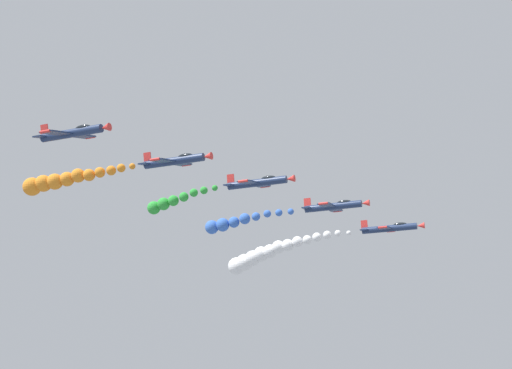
{
  "coord_description": "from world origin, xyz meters",
  "views": [
    {
      "loc": [
        79.28,
        30.13,
        53.75
      ],
      "look_at": [
        0.0,
        0.0,
        82.48
      ],
      "focal_mm": 42.91,
      "sensor_mm": 36.0,
      "label": 1
    }
  ],
  "objects_px": {
    "airplane_right_inner": "(258,183)",
    "airplane_lead": "(390,228)",
    "airplane_left_outer": "(175,161)",
    "airplane_left_inner": "(334,206)",
    "airplane_right_outer": "(73,133)"
  },
  "relations": [
    {
      "from": "airplane_right_inner",
      "to": "airplane_lead",
      "type": "bearing_deg",
      "value": 144.05
    },
    {
      "from": "airplane_left_outer",
      "to": "airplane_left_inner",
      "type": "bearing_deg",
      "value": 139.71
    },
    {
      "from": "airplane_left_inner",
      "to": "airplane_left_outer",
      "type": "distance_m",
      "value": 26.83
    },
    {
      "from": "airplane_right_inner",
      "to": "airplane_left_outer",
      "type": "xyz_separation_m",
      "value": [
        9.14,
        -8.8,
        1.31
      ]
    },
    {
      "from": "airplane_right_inner",
      "to": "airplane_left_outer",
      "type": "height_order",
      "value": "airplane_left_outer"
    },
    {
      "from": "airplane_lead",
      "to": "airplane_left_inner",
      "type": "bearing_deg",
      "value": -34.73
    },
    {
      "from": "airplane_lead",
      "to": "airplane_right_outer",
      "type": "relative_size",
      "value": 1.0
    },
    {
      "from": "airplane_lead",
      "to": "airplane_left_outer",
      "type": "xyz_separation_m",
      "value": [
        30.45,
        -24.26,
        4.4
      ]
    },
    {
      "from": "airplane_left_outer",
      "to": "airplane_right_outer",
      "type": "distance_m",
      "value": 14.12
    },
    {
      "from": "airplane_left_inner",
      "to": "airplane_left_outer",
      "type": "relative_size",
      "value": 1.0
    },
    {
      "from": "airplane_right_inner",
      "to": "airplane_left_inner",
      "type": "bearing_deg",
      "value": 142.99
    },
    {
      "from": "airplane_left_outer",
      "to": "airplane_right_outer",
      "type": "xyz_separation_m",
      "value": [
        10.78,
        -9.04,
        1.19
      ]
    },
    {
      "from": "airplane_left_outer",
      "to": "airplane_right_outer",
      "type": "bearing_deg",
      "value": -39.97
    },
    {
      "from": "airplane_lead",
      "to": "airplane_left_outer",
      "type": "distance_m",
      "value": 39.18
    },
    {
      "from": "airplane_right_outer",
      "to": "airplane_left_inner",
      "type": "bearing_deg",
      "value": 139.82
    }
  ]
}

